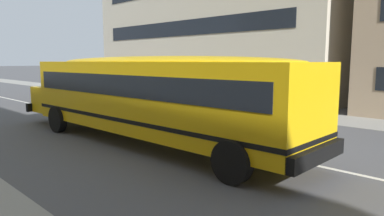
{
  "coord_description": "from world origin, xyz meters",
  "views": [
    {
      "loc": [
        6.08,
        -8.75,
        2.76
      ],
      "look_at": [
        -1.84,
        -0.76,
        1.25
      ],
      "focal_mm": 32.9,
      "sensor_mm": 36.0,
      "label": 1
    }
  ],
  "objects": [
    {
      "name": "sidewalk_far",
      "position": [
        0.0,
        7.75,
        0.01
      ],
      "size": [
        120.0,
        3.0,
        0.01
      ],
      "primitive_type": "cube",
      "color": "gray",
      "rests_on": "ground_plane"
    },
    {
      "name": "school_bus",
      "position": [
        -3.17,
        -1.52,
        1.73
      ],
      "size": [
        13.08,
        3.1,
        2.91
      ],
      "rotation": [
        0.0,
        0.0,
        3.16
      ],
      "color": "yellow",
      "rests_on": "ground_plane"
    },
    {
      "name": "ground_plane",
      "position": [
        0.0,
        0.0,
        0.0
      ],
      "size": [
        400.0,
        400.0,
        0.0
      ],
      "primitive_type": "plane",
      "color": "#4C4C4F"
    },
    {
      "name": "apartment_block_far_left",
      "position": [
        -12.74,
        14.21,
        6.65
      ],
      "size": [
        21.48,
        9.98,
        13.3
      ],
      "color": "beige",
      "rests_on": "ground_plane"
    },
    {
      "name": "lane_centreline",
      "position": [
        0.0,
        0.0,
        0.0
      ],
      "size": [
        110.0,
        0.16,
        0.01
      ],
      "primitive_type": "cube",
      "color": "silver",
      "rests_on": "ground_plane"
    },
    {
      "name": "parked_car_red_by_hydrant",
      "position": [
        -21.94,
        4.82,
        0.84
      ],
      "size": [
        3.9,
        1.88,
        1.64
      ],
      "rotation": [
        0.0,
        0.0,
        -0.0
      ],
      "color": "maroon",
      "rests_on": "ground_plane"
    }
  ]
}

